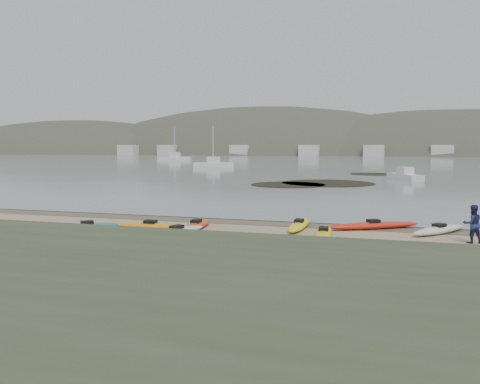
% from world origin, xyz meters
% --- Properties ---
extents(ground, '(600.00, 600.00, 0.00)m').
position_xyz_m(ground, '(0.00, 0.00, 0.00)').
color(ground, tan).
rests_on(ground, ground).
extents(wet_sand, '(60.00, 60.00, 0.00)m').
position_xyz_m(wet_sand, '(0.00, -0.30, 0.00)').
color(wet_sand, brown).
rests_on(wet_sand, ground).
extents(water, '(1200.00, 1200.00, 0.00)m').
position_xyz_m(water, '(0.00, 300.00, 0.01)').
color(water, slate).
rests_on(water, ground).
extents(kayaks, '(23.70, 10.69, 0.34)m').
position_xyz_m(kayaks, '(0.50, -3.86, 0.17)').
color(kayaks, '#E14613').
rests_on(kayaks, ground).
extents(person_east, '(0.89, 0.78, 1.57)m').
position_xyz_m(person_east, '(10.65, -3.01, 0.78)').
color(person_east, navy).
rests_on(person_east, ground).
extents(kelp_mats, '(14.81, 26.76, 0.04)m').
position_xyz_m(kelp_mats, '(2.07, 27.61, 0.03)').
color(kelp_mats, black).
rests_on(kelp_mats, water).
extents(moored_boats, '(103.91, 82.35, 1.18)m').
position_xyz_m(moored_boats, '(6.73, 75.04, 0.55)').
color(moored_boats, silver).
rests_on(moored_boats, ground).
extents(far_hills, '(550.00, 135.00, 80.00)m').
position_xyz_m(far_hills, '(39.38, 193.97, -15.93)').
color(far_hills, '#384235').
rests_on(far_hills, ground).
extents(far_town, '(199.00, 5.00, 4.00)m').
position_xyz_m(far_town, '(6.00, 145.00, 2.00)').
color(far_town, beige).
rests_on(far_town, ground).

